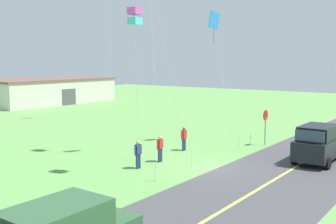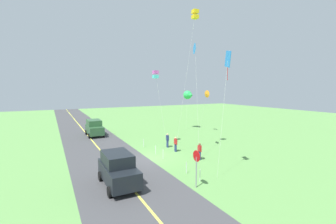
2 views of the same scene
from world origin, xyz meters
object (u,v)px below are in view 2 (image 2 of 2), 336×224
car_suv_foreground (118,169)px  stop_sign (196,161)px  car_parked_west_far (94,128)px  kite_red_low (195,49)px  kite_blue_mid (195,15)px  kite_yellow_high (155,75)px  person_child_watcher (167,140)px  kite_green_far (207,94)px  kite_orange_near (228,61)px  kite_pink_drift (188,95)px  person_adult_near (200,151)px  person_adult_companion (176,144)px

car_suv_foreground → stop_sign: bearing=58.4°
car_parked_west_far → kite_red_low: bearing=29.1°
kite_blue_mid → kite_yellow_high: size_ratio=1.67×
car_suv_foreground → person_child_watcher: bearing=134.1°
kite_green_far → kite_orange_near: kite_orange_near is taller
stop_sign → kite_blue_mid: size_ratio=0.18×
person_child_watcher → kite_yellow_high: kite_yellow_high is taller
kite_orange_near → kite_red_low: bearing=170.4°
car_suv_foreground → kite_red_low: (-4.22, 9.13, 9.41)m
car_parked_west_far → kite_yellow_high: (9.28, 5.31, 7.06)m
person_child_watcher → kite_pink_drift: bearing=116.5°
kite_green_far → person_adult_near: bearing=-39.5°
kite_blue_mid → kite_orange_near: bearing=-11.0°
kite_blue_mid → kite_green_far: kite_blue_mid is taller
person_child_watcher → kite_red_low: 10.33m
stop_sign → kite_blue_mid: bearing=147.3°
car_suv_foreground → person_child_watcher: 10.72m
person_adult_near → kite_pink_drift: 17.15m
person_adult_near → kite_red_low: (-2.19, 0.86, 9.70)m
car_parked_west_far → kite_green_far: bearing=71.8°
person_adult_near → kite_pink_drift: size_ratio=0.25×
stop_sign → person_adult_companion: (-8.30, 3.09, -0.94)m
car_suv_foreground → stop_sign: stop_sign is taller
kite_blue_mid → kite_pink_drift: bearing=150.3°
stop_sign → kite_red_low: size_ratio=0.23×
kite_yellow_high → kite_red_low: bearing=27.5°
car_parked_west_far → kite_red_low: size_ratio=0.39×
kite_blue_mid → kite_pink_drift: kite_blue_mid is taller
kite_yellow_high → kite_pink_drift: size_ratio=1.37×
person_adult_companion → kite_yellow_high: 8.06m
stop_sign → person_child_watcher: bearing=163.0°
car_parked_west_far → kite_pink_drift: 15.37m
car_parked_west_far → person_child_watcher: bearing=30.6°
kite_blue_mid → kite_green_far: 13.94m
kite_yellow_high → kite_green_far: bearing=111.8°
stop_sign → kite_green_far: (-15.63, 12.59, 4.02)m
person_adult_near → kite_green_far: size_ratio=0.25×
person_adult_companion → kite_green_far: (-7.33, 9.50, 4.95)m
stop_sign → kite_yellow_high: size_ratio=0.29×
car_suv_foreground → kite_yellow_high: size_ratio=0.51×
car_suv_foreground → car_parked_west_far: same height
kite_pink_drift → kite_orange_near: kite_orange_near is taller
person_adult_companion → car_parked_west_far: bearing=43.1°
car_suv_foreground → person_child_watcher: car_suv_foreground is taller
car_suv_foreground → car_parked_west_far: size_ratio=1.00×
car_suv_foreground → kite_pink_drift: kite_pink_drift is taller
kite_red_low → kite_blue_mid: bearing=152.2°
person_adult_companion → kite_orange_near: 10.60m
person_adult_companion → person_child_watcher: (-1.96, 0.05, 0.00)m
person_child_watcher → person_adult_near: bearing=-14.6°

